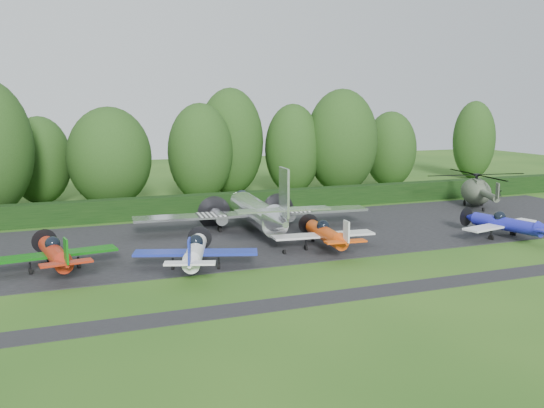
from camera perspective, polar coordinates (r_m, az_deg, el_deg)
name	(u,v)px	position (r m, az deg, el deg)	size (l,w,h in m)	color
ground	(332,265)	(40.66, 5.68, -5.77)	(160.00, 160.00, 0.00)	#1F4914
apron	(276,235)	(49.49, 0.38, -2.95)	(70.00, 18.00, 0.01)	black
taxiway_verge	(380,291)	(35.65, 10.13, -8.08)	(70.00, 2.00, 0.00)	black
hedgerow	(234,213)	(59.64, -3.57, -0.82)	(90.00, 1.60, 2.00)	black
transport_plane	(258,212)	(49.82, -1.33, -0.77)	(20.04, 15.37, 6.42)	silver
light_plane_red	(55,253)	(40.82, -19.76, -4.39)	(7.97, 8.38, 3.06)	#A0220E
light_plane_white	(195,252)	(39.16, -7.27, -4.47)	(7.98, 8.39, 3.07)	white
light_plane_orange	(326,234)	(44.38, 5.09, -2.82)	(7.70, 8.10, 2.96)	#D3430C
light_plane_blue	(506,224)	(51.37, 21.18, -1.75)	(7.63, 8.02, 2.93)	#1B1EA3
helicopter	(476,189)	(65.84, 18.68, 1.32)	(10.78, 12.62, 3.47)	#3A4434
sign_board	(445,189)	(70.40, 15.95, 1.37)	(3.01, 0.11, 1.69)	#3F3326
tree_0	(293,149)	(71.41, 1.97, 5.17)	(6.59, 6.59, 10.57)	black
tree_1	(390,149)	(78.78, 11.09, 5.06)	(6.56, 6.56, 9.62)	black
tree_2	(474,140)	(90.62, 18.47, 5.73)	(5.86, 5.86, 10.95)	black
tree_3	(231,142)	(70.84, -3.92, 5.86)	(7.64, 7.64, 12.40)	black
tree_4	(200,152)	(66.70, -6.76, 4.85)	(7.09, 7.09, 10.68)	black
tree_6	(40,161)	(68.53, -21.01, 3.84)	(6.49, 6.49, 9.32)	black
tree_8	(109,157)	(64.52, -15.05, 4.27)	(8.57, 8.57, 10.31)	black
tree_10	(342,141)	(72.48, 6.57, 5.87)	(8.45, 8.45, 12.31)	black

